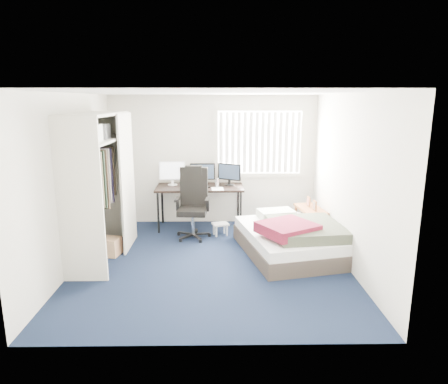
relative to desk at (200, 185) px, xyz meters
name	(u,v)px	position (x,y,z in m)	size (l,w,h in m)	color
ground	(212,262)	(0.25, -1.75, -0.83)	(4.20, 4.20, 0.00)	black
room_shell	(211,164)	(0.25, -1.75, 0.68)	(4.20, 4.20, 4.20)	silver
window_assembly	(259,143)	(1.15, 0.29, 0.77)	(1.72, 0.09, 1.32)	white
closet	(100,172)	(-1.43, -1.49, 0.52)	(0.64, 1.84, 2.22)	beige
desk	(200,185)	(0.00, 0.00, 0.00)	(1.65, 0.80, 1.27)	black
office_chair	(193,210)	(-0.10, -0.55, -0.34)	(0.64, 0.64, 1.26)	black
footstool	(220,226)	(0.38, -0.50, -0.65)	(0.33, 0.29, 0.23)	white
nightstand	(311,212)	(2.00, -0.58, -0.37)	(0.49, 0.81, 0.70)	brown
bed	(292,238)	(1.52, -1.42, -0.56)	(1.76, 2.11, 0.62)	#3B322A
pine_box	(108,246)	(-1.40, -1.42, -0.69)	(0.37, 0.28, 0.28)	tan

